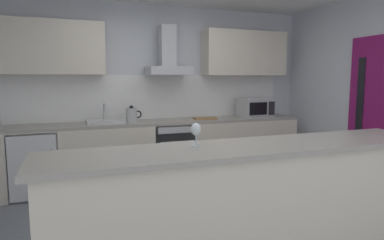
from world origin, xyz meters
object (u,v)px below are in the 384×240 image
(chopping_board, at_px, (205,118))
(sink, at_px, (105,121))
(kettle, at_px, (132,115))
(range_hood, at_px, (168,59))
(wine_glass, at_px, (196,130))
(refrigerator, at_px, (35,163))
(microwave, at_px, (255,108))
(oven, at_px, (171,150))

(chopping_board, bearing_deg, sink, 178.64)
(kettle, relative_size, range_hood, 0.40)
(chopping_board, bearing_deg, range_hood, 163.90)
(sink, xyz_separation_m, wine_glass, (0.43, -2.35, 0.19))
(sink, distance_m, wine_glass, 2.39)
(sink, bearing_deg, wine_glass, -79.66)
(range_hood, bearing_deg, refrigerator, -175.86)
(refrigerator, bearing_deg, microwave, -0.45)
(sink, xyz_separation_m, kettle, (0.35, -0.04, 0.08))
(sink, xyz_separation_m, chopping_board, (1.46, -0.03, -0.02))
(wine_glass, xyz_separation_m, chopping_board, (1.03, 2.31, -0.21))
(refrigerator, height_order, wine_glass, wine_glass)
(range_hood, bearing_deg, microwave, -6.43)
(refrigerator, distance_m, chopping_board, 2.41)
(oven, distance_m, sink, 1.04)
(microwave, relative_size, kettle, 1.73)
(refrigerator, relative_size, chopping_board, 2.50)
(range_hood, bearing_deg, wine_glass, -101.51)
(range_hood, bearing_deg, chopping_board, -16.10)
(microwave, distance_m, range_hood, 1.59)
(chopping_board, bearing_deg, kettle, -179.48)
(oven, bearing_deg, sink, 179.32)
(sink, height_order, wine_glass, wine_glass)
(chopping_board, bearing_deg, refrigerator, 179.49)
(oven, bearing_deg, kettle, -176.67)
(microwave, bearing_deg, kettle, -179.83)
(microwave, bearing_deg, refrigerator, 179.55)
(kettle, bearing_deg, microwave, 0.17)
(wine_glass, bearing_deg, range_hood, 78.49)
(oven, height_order, range_hood, range_hood)
(refrigerator, bearing_deg, range_hood, 4.14)
(kettle, bearing_deg, wine_glass, -88.08)
(sink, height_order, kettle, sink)
(microwave, relative_size, range_hood, 0.69)
(microwave, distance_m, wine_glass, 2.99)
(sink, distance_m, chopping_board, 1.46)
(wine_glass, bearing_deg, sink, 100.34)
(kettle, distance_m, chopping_board, 1.11)
(microwave, height_order, wine_glass, microwave)
(chopping_board, bearing_deg, oven, 177.44)
(microwave, xyz_separation_m, wine_glass, (-1.90, -2.31, 0.07))
(oven, height_order, refrigerator, oven)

